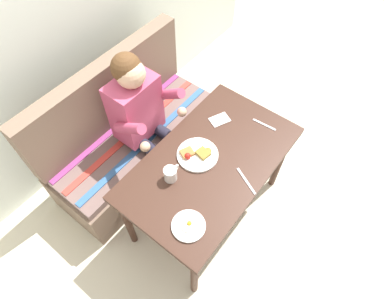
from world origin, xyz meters
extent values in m
plane|color=beige|center=(0.00, 0.00, 0.00)|extent=(8.00, 8.00, 0.00)
cube|color=silver|center=(0.00, 1.27, 1.30)|extent=(4.40, 0.10, 2.60)
cube|color=#3B2319|center=(0.00, 0.00, 0.71)|extent=(1.20, 0.70, 0.04)
cylinder|color=#3B2319|center=(-0.54, -0.29, 0.34)|extent=(0.05, 0.05, 0.69)
cylinder|color=#3B2319|center=(0.54, -0.29, 0.34)|extent=(0.05, 0.05, 0.69)
cylinder|color=#3B2319|center=(-0.54, 0.29, 0.34)|extent=(0.05, 0.05, 0.69)
cylinder|color=#3B2319|center=(0.54, 0.29, 0.34)|extent=(0.05, 0.05, 0.69)
cube|color=#755E4D|center=(0.00, 0.72, 0.20)|extent=(1.44, 0.56, 0.40)
cube|color=#705853|center=(0.00, 0.72, 0.43)|extent=(1.40, 0.52, 0.06)
cube|color=#755E4D|center=(0.00, 0.94, 0.73)|extent=(1.44, 0.12, 0.54)
cube|color=#336099|center=(0.00, 0.58, 0.46)|extent=(1.38, 0.05, 0.01)
cube|color=#C63D33|center=(0.00, 0.72, 0.46)|extent=(1.38, 0.05, 0.01)
cube|color=#93387A|center=(0.00, 0.86, 0.46)|extent=(1.38, 0.05, 0.01)
cube|color=#B84465|center=(0.01, 0.66, 0.76)|extent=(0.34, 0.22, 0.48)
sphere|color=#DBAD89|center=(0.01, 0.64, 1.09)|extent=(0.19, 0.19, 0.19)
sphere|color=brown|center=(0.01, 0.67, 1.12)|extent=(0.19, 0.19, 0.19)
cylinder|color=#B84465|center=(-0.18, 0.52, 0.83)|extent=(0.07, 0.29, 0.23)
cylinder|color=#B84465|center=(0.20, 0.52, 0.83)|extent=(0.07, 0.29, 0.23)
sphere|color=#DBAD89|center=(-0.18, 0.40, 0.73)|extent=(0.07, 0.07, 0.07)
sphere|color=#DBAD89|center=(0.20, 0.40, 0.73)|extent=(0.07, 0.07, 0.07)
cylinder|color=#232333|center=(-0.07, 0.49, 0.52)|extent=(0.09, 0.34, 0.09)
cylinder|color=#232333|center=(-0.07, 0.32, 0.26)|extent=(0.08, 0.08, 0.52)
cube|color=black|center=(-0.07, 0.26, 0.03)|extent=(0.09, 0.20, 0.05)
cylinder|color=#232333|center=(0.10, 0.49, 0.52)|extent=(0.09, 0.34, 0.09)
cylinder|color=#232333|center=(0.10, 0.32, 0.26)|extent=(0.08, 0.08, 0.52)
cube|color=black|center=(0.10, 0.26, 0.03)|extent=(0.09, 0.20, 0.05)
cylinder|color=white|center=(-0.02, 0.09, 0.74)|extent=(0.26, 0.26, 0.02)
cube|color=olive|center=(0.00, 0.06, 0.76)|extent=(0.08, 0.09, 0.02)
cube|color=#9E6732|center=(-0.06, 0.14, 0.76)|extent=(0.10, 0.09, 0.02)
sphere|color=red|center=(-0.08, 0.12, 0.76)|extent=(0.04, 0.04, 0.04)
ellipsoid|color=#CC6623|center=(0.03, 0.05, 0.76)|extent=(0.06, 0.05, 0.02)
cylinder|color=white|center=(-0.43, -0.16, 0.74)|extent=(0.19, 0.19, 0.01)
ellipsoid|color=white|center=(-0.43, -0.16, 0.75)|extent=(0.09, 0.08, 0.01)
sphere|color=yellow|center=(-0.42, -0.16, 0.76)|extent=(0.03, 0.03, 0.03)
cylinder|color=white|center=(-0.25, 0.12, 0.78)|extent=(0.08, 0.08, 0.09)
cylinder|color=brown|center=(-0.25, 0.12, 0.82)|extent=(0.07, 0.07, 0.01)
torus|color=white|center=(-0.20, 0.12, 0.78)|extent=(0.05, 0.01, 0.05)
cube|color=silver|center=(0.31, 0.15, 0.73)|extent=(0.16, 0.14, 0.01)
cube|color=silver|center=(0.46, -0.12, 0.73)|extent=(0.03, 0.17, 0.00)
cube|color=silver|center=(0.01, -0.26, 0.73)|extent=(0.10, 0.19, 0.00)
camera|label=1|loc=(-0.96, -0.60, 2.46)|focal=30.62mm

